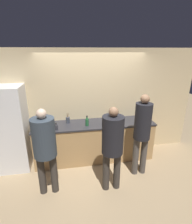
# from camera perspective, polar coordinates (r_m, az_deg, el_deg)

# --- Properties ---
(ground_plane) EXTENTS (14.00, 14.00, 0.00)m
(ground_plane) POSITION_cam_1_polar(r_m,az_deg,el_deg) (4.24, 0.38, -17.39)
(ground_plane) COLOR #9E8460
(wall_back) EXTENTS (5.20, 0.06, 2.60)m
(wall_back) POSITION_cam_1_polar(r_m,az_deg,el_deg) (4.27, -1.31, 2.60)
(wall_back) COLOR #D6BC8C
(wall_back) RESTS_ON ground_plane
(counter) EXTENTS (2.81, 0.69, 0.94)m
(counter) POSITION_cam_1_polar(r_m,az_deg,el_deg) (4.30, -0.54, -9.33)
(counter) COLOR tan
(counter) RESTS_ON ground_plane
(refrigerator) EXTENTS (0.77, 0.67, 1.87)m
(refrigerator) POSITION_cam_1_polar(r_m,az_deg,el_deg) (4.22, -26.59, -5.04)
(refrigerator) COLOR white
(refrigerator) RESTS_ON ground_plane
(person_left) EXTENTS (0.40, 0.40, 1.66)m
(person_left) POSITION_cam_1_polar(r_m,az_deg,el_deg) (3.18, -16.44, -10.06)
(person_left) COLOR #38332D
(person_left) RESTS_ON ground_plane
(person_center) EXTENTS (0.38, 0.38, 1.66)m
(person_center) POSITION_cam_1_polar(r_m,az_deg,el_deg) (3.15, 5.42, -9.71)
(person_center) COLOR #38332D
(person_center) RESTS_ON ground_plane
(person_right) EXTENTS (0.33, 0.33, 1.76)m
(person_right) POSITION_cam_1_polar(r_m,az_deg,el_deg) (3.64, 14.82, -5.53)
(person_right) COLOR #4C4742
(person_right) RESTS_ON ground_plane
(fruit_bowl) EXTENTS (0.29, 0.29, 0.13)m
(fruit_bowl) POSITION_cam_1_polar(r_m,az_deg,el_deg) (4.22, 6.19, -2.22)
(fruit_bowl) COLOR brown
(fruit_bowl) RESTS_ON counter
(utensil_crock) EXTENTS (0.09, 0.09, 0.24)m
(utensil_crock) POSITION_cam_1_polar(r_m,az_deg,el_deg) (4.12, -9.17, -2.53)
(utensil_crock) COLOR #3D424C
(utensil_crock) RESTS_ON counter
(bottle_dark) EXTENTS (0.07, 0.07, 0.16)m
(bottle_dark) POSITION_cam_1_polar(r_m,az_deg,el_deg) (3.82, -12.84, -4.80)
(bottle_dark) COLOR #333338
(bottle_dark) RESTS_ON counter
(bottle_green) EXTENTS (0.08, 0.08, 0.23)m
(bottle_green) POSITION_cam_1_polar(r_m,az_deg,el_deg) (3.92, -2.94, -3.22)
(bottle_green) COLOR #236033
(bottle_green) RESTS_ON counter
(cup_blue) EXTENTS (0.09, 0.09, 0.08)m
(cup_blue) POSITION_cam_1_polar(r_m,az_deg,el_deg) (4.16, -15.56, -3.31)
(cup_blue) COLOR #335184
(cup_blue) RESTS_ON counter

